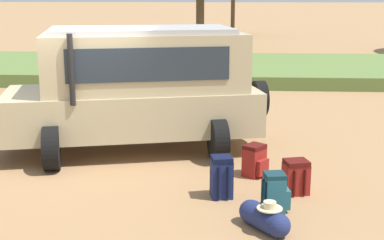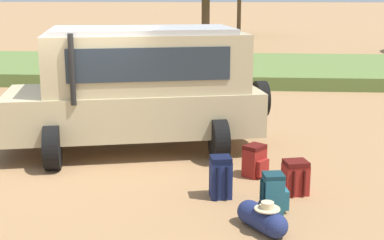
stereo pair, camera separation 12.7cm
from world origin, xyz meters
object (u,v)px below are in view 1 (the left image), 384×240
Objects in this scene: backpack_beside_front_wheel at (255,161)px; backpack_near_rear_wheel at (275,193)px; safari_vehicle at (138,87)px; backpack_outermost at (296,177)px; duffel_bag_low_black_case at (264,218)px; backpack_cluster_center at (221,177)px.

backpack_near_rear_wheel reaches higher than backpack_beside_front_wheel.
backpack_outermost is (2.84, -2.21, -1.03)m from safari_vehicle.
duffel_bag_low_black_case is (0.02, -2.17, -0.10)m from backpack_beside_front_wheel.
duffel_bag_low_black_case is (2.26, -3.59, -1.12)m from safari_vehicle.
backpack_cluster_center reaches higher than duffel_bag_low_black_case.
safari_vehicle reaches higher than backpack_cluster_center.
backpack_beside_front_wheel is 0.84× the size of backpack_cluster_center.
backpack_near_rear_wheel is 1.06× the size of backpack_outermost.
backpack_cluster_center reaches higher than backpack_outermost.
safari_vehicle is 7.17× the size of duffel_bag_low_black_case.
duffel_bag_low_black_case is (0.58, -1.15, -0.15)m from backpack_cluster_center.
backpack_cluster_center is at bearing -119.18° from backpack_beside_front_wheel.
backpack_outermost is at bearing 67.22° from duffel_bag_low_black_case.
backpack_outermost is (0.60, -0.79, -0.00)m from backpack_beside_front_wheel.
backpack_outermost reaches higher than duffel_bag_low_black_case.
duffel_bag_low_black_case is at bearing -57.84° from safari_vehicle.
backpack_beside_front_wheel is at bearing 90.42° from duffel_bag_low_black_case.
backpack_beside_front_wheel reaches higher than duffel_bag_low_black_case.
backpack_beside_front_wheel reaches higher than backpack_outermost.
backpack_beside_front_wheel is 2.17m from duffel_bag_low_black_case.
safari_vehicle is 10.00× the size of backpack_outermost.
backpack_cluster_center is at bearing 146.39° from backpack_near_rear_wheel.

